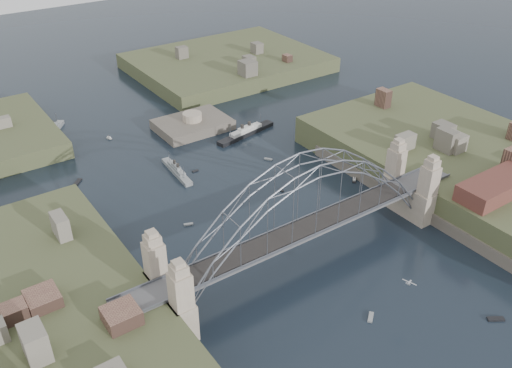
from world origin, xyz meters
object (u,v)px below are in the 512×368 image
(fort_island, at_px, (193,130))
(ocean_liner, at_px, (246,132))
(naval_cruiser_far, at_px, (53,132))
(naval_cruiser_near, at_px, (177,171))
(wharf_shed, at_px, (496,187))
(bridge, at_px, (307,212))

(fort_island, xyz_separation_m, ocean_liner, (11.31, -12.99, 1.16))
(ocean_liner, bearing_deg, fort_island, 131.05)
(fort_island, xyz_separation_m, naval_cruiser_far, (-37.19, 21.52, 1.15))
(naval_cruiser_near, bearing_deg, ocean_liner, 17.17)
(wharf_shed, bearing_deg, naval_cruiser_far, 123.25)
(fort_island, distance_m, naval_cruiser_near, 27.75)
(fort_island, xyz_separation_m, naval_cruiser_near, (-17.15, -21.79, 1.08))
(fort_island, distance_m, ocean_liner, 17.27)
(bridge, relative_size, naval_cruiser_far, 6.13)
(bridge, distance_m, naval_cruiser_near, 49.85)
(naval_cruiser_near, bearing_deg, bridge, -83.90)
(wharf_shed, distance_m, naval_cruiser_far, 126.51)
(wharf_shed, height_order, naval_cruiser_near, wharf_shed)
(bridge, height_order, wharf_shed, bridge)
(naval_cruiser_near, relative_size, naval_cruiser_far, 1.17)
(fort_island, xyz_separation_m, wharf_shed, (32.00, -84.00, 10.34))
(bridge, height_order, naval_cruiser_near, bridge)
(fort_island, distance_m, naval_cruiser_far, 42.98)
(naval_cruiser_far, height_order, ocean_liner, ocean_liner)
(bridge, bearing_deg, wharf_shed, -17.65)
(wharf_shed, bearing_deg, ocean_liner, 106.24)
(ocean_liner, bearing_deg, naval_cruiser_far, 144.57)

